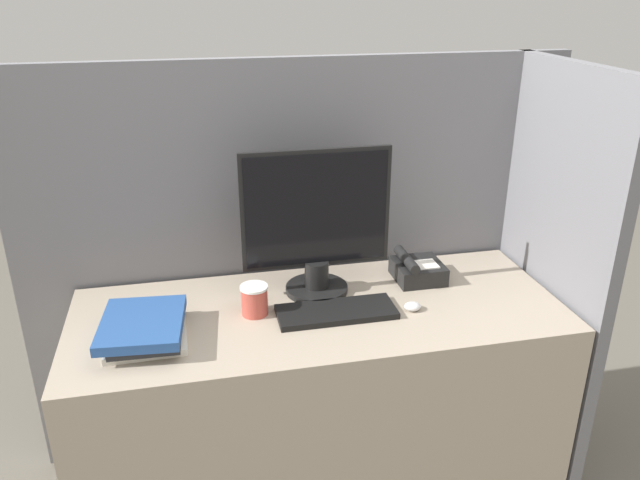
# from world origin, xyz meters

# --- Properties ---
(cubicle_panel_rear) EXTENTS (2.00, 0.04, 1.51)m
(cubicle_panel_rear) POSITION_xyz_m (0.00, 0.67, 0.75)
(cubicle_panel_rear) COLOR slate
(cubicle_panel_rear) RESTS_ON ground_plane
(cubicle_panel_right) EXTENTS (0.04, 0.69, 1.51)m
(cubicle_panel_right) POSITION_xyz_m (0.84, 0.35, 0.75)
(cubicle_panel_right) COLOR slate
(cubicle_panel_right) RESTS_ON ground_plane
(desk) EXTENTS (1.60, 0.63, 0.75)m
(desk) POSITION_xyz_m (0.00, 0.32, 0.37)
(desk) COLOR tan
(desk) RESTS_ON ground_plane
(monitor) EXTENTS (0.50, 0.21, 0.50)m
(monitor) POSITION_xyz_m (0.02, 0.44, 0.98)
(monitor) COLOR black
(monitor) RESTS_ON desk
(keyboard) EXTENTS (0.38, 0.15, 0.02)m
(keyboard) POSITION_xyz_m (0.05, 0.27, 0.76)
(keyboard) COLOR black
(keyboard) RESTS_ON desk
(mouse) EXTENTS (0.06, 0.05, 0.03)m
(mouse) POSITION_xyz_m (0.29, 0.24, 0.76)
(mouse) COLOR silver
(mouse) RESTS_ON desk
(coffee_cup) EXTENTS (0.09, 0.09, 0.10)m
(coffee_cup) POSITION_xyz_m (-0.21, 0.33, 0.80)
(coffee_cup) COLOR #BF4C3F
(coffee_cup) RESTS_ON desk
(book_stack) EXTENTS (0.26, 0.31, 0.07)m
(book_stack) POSITION_xyz_m (-0.55, 0.24, 0.78)
(book_stack) COLOR silver
(book_stack) RESTS_ON desk
(desk_telephone) EXTENTS (0.17, 0.18, 0.10)m
(desk_telephone) POSITION_xyz_m (0.39, 0.45, 0.78)
(desk_telephone) COLOR black
(desk_telephone) RESTS_ON desk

